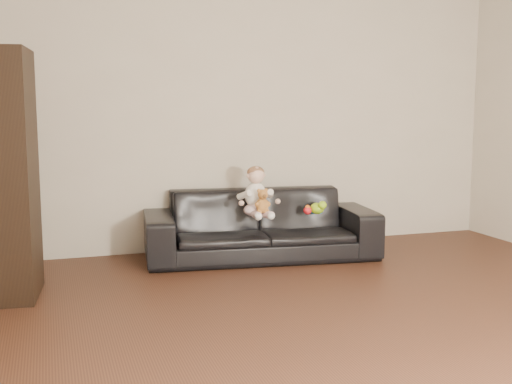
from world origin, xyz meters
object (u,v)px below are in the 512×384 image
object	(u,v)px
baby	(256,195)
toy_green	(317,208)
sofa	(261,225)
cabinet	(1,175)
teddy_bear	(262,201)
toy_rattle	(308,210)
toy_blue_disc	(316,212)

from	to	relation	value
baby	toy_green	size ratio (longest dim) A/B	3.03
sofa	toy_green	world-z (taller)	sofa
cabinet	teddy_bear	bearing A→B (deg)	15.24
baby	toy_rattle	size ratio (longest dim) A/B	5.97
sofa	toy_blue_disc	bearing A→B (deg)	-3.85
toy_rattle	toy_blue_disc	bearing A→B (deg)	25.58
sofa	teddy_bear	distance (m)	0.36
baby	teddy_bear	xyz separation A→B (m)	(0.01, -0.14, -0.04)
baby	toy_rattle	distance (m)	0.50
sofa	toy_rattle	world-z (taller)	sofa
baby	teddy_bear	bearing A→B (deg)	-88.16
baby	toy_blue_disc	world-z (taller)	baby
sofa	toy_green	size ratio (longest dim) A/B	14.03
cabinet	toy_rattle	bearing A→B (deg)	15.87
cabinet	baby	distance (m)	2.13
baby	toy_blue_disc	xyz separation A→B (m)	(0.59, 0.02, -0.19)
baby	toy_rattle	world-z (taller)	baby
toy_green	toy_rattle	world-z (taller)	toy_green
sofa	toy_blue_disc	xyz separation A→B (m)	(0.51, -0.09, 0.10)
toy_green	toy_blue_disc	world-z (taller)	toy_green
cabinet	toy_blue_disc	world-z (taller)	cabinet
sofa	cabinet	xyz separation A→B (m)	(-2.14, -0.57, 0.59)
toy_blue_disc	toy_rattle	bearing A→B (deg)	-154.42
toy_green	toy_rattle	distance (m)	0.09
sofa	baby	bearing A→B (deg)	-117.68
toy_blue_disc	sofa	bearing A→B (deg)	169.53
sofa	cabinet	distance (m)	2.29
sofa	toy_rattle	distance (m)	0.45
toy_rattle	cabinet	bearing A→B (deg)	-170.45
sofa	teddy_bear	size ratio (longest dim) A/B	9.73
toy_blue_disc	cabinet	bearing A→B (deg)	-169.72
cabinet	teddy_bear	xyz separation A→B (m)	(2.07, 0.32, -0.33)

